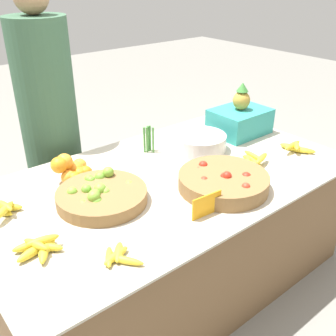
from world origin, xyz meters
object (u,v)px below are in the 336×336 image
at_px(tomato_basket, 223,181).
at_px(price_sign, 207,205).
at_px(metal_bowl, 200,142).
at_px(vendor_person, 51,131).
at_px(produce_crate, 240,119).
at_px(lime_bowl, 101,195).

bearing_deg(tomato_basket, price_sign, -152.10).
distance_m(tomato_basket, metal_bowl, 0.44).
relative_size(metal_bowl, vendor_person, 0.19).
relative_size(tomato_basket, produce_crate, 1.25).
relative_size(produce_crate, vendor_person, 0.22).
distance_m(tomato_basket, price_sign, 0.25).
bearing_deg(lime_bowl, metal_bowl, 9.77).
distance_m(lime_bowl, metal_bowl, 0.73).
xyz_separation_m(metal_bowl, price_sign, (-0.43, -0.50, 0.00)).
xyz_separation_m(tomato_basket, price_sign, (-0.22, -0.12, 0.01)).
distance_m(lime_bowl, tomato_basket, 0.57).
distance_m(tomato_basket, produce_crate, 0.72).
bearing_deg(produce_crate, tomato_basket, -144.51).
distance_m(lime_bowl, price_sign, 0.47).
relative_size(lime_bowl, metal_bowl, 1.36).
xyz_separation_m(tomato_basket, vendor_person, (-0.38, 1.06, 0.02)).
xyz_separation_m(lime_bowl, price_sign, (0.29, -0.38, 0.02)).
bearing_deg(tomato_basket, vendor_person, 109.86).
bearing_deg(lime_bowl, price_sign, -52.35).
xyz_separation_m(metal_bowl, produce_crate, (0.37, 0.03, 0.05)).
distance_m(metal_bowl, price_sign, 0.66).
relative_size(price_sign, vendor_person, 0.10).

